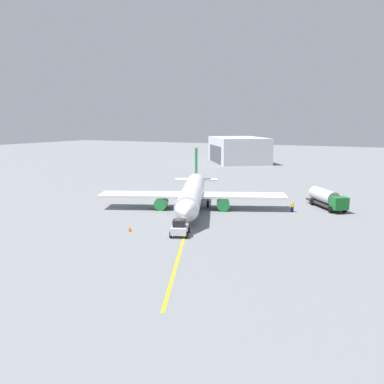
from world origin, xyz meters
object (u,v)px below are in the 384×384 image
object	(u,v)px
fuel_tanker	(327,198)
pushback_tug	(180,228)
refueling_worker	(292,207)
airplane	(192,194)
safety_cone_nose	(130,229)

from	to	relation	value
fuel_tanker	pushback_tug	size ratio (longest dim) A/B	2.37
fuel_tanker	refueling_worker	world-z (taller)	fuel_tanker
airplane	fuel_tanker	distance (m)	22.94
airplane	safety_cone_nose	distance (m)	16.71
airplane	fuel_tanker	xyz separation A→B (m)	(-10.96, 20.13, -0.84)
airplane	safety_cone_nose	world-z (taller)	airplane
pushback_tug	safety_cone_nose	bearing A→B (deg)	-79.27
fuel_tanker	airplane	bearing A→B (deg)	-61.43
pushback_tug	safety_cone_nose	distance (m)	7.10
pushback_tug	refueling_worker	distance (m)	22.72
airplane	pushback_tug	size ratio (longest dim) A/B	7.69
airplane	pushback_tug	bearing A→B (deg)	21.14
fuel_tanker	pushback_tug	xyz separation A→B (m)	(26.17, -14.25, -0.72)
safety_cone_nose	pushback_tug	bearing A→B (deg)	100.73
airplane	safety_cone_nose	bearing A→B (deg)	-3.66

